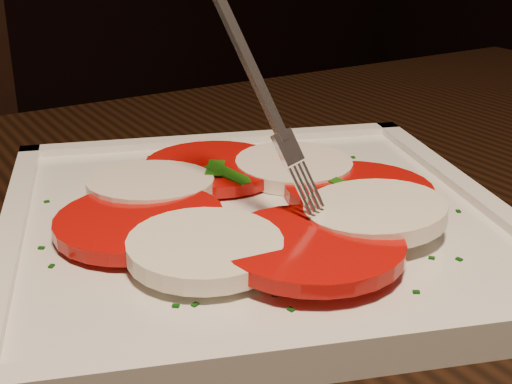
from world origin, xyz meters
name	(u,v)px	position (x,y,z in m)	size (l,w,h in m)	color
table	(332,366)	(-0.20, 0.24, 0.65)	(1.24, 0.87, 0.75)	black
plate	(256,225)	(-0.24, 0.27, 0.76)	(0.31, 0.31, 0.01)	white
caprese_salad	(256,201)	(-0.24, 0.27, 0.77)	(0.26, 0.27, 0.02)	#C80404
fork	(241,79)	(-0.25, 0.27, 0.85)	(0.03, 0.09, 0.14)	white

